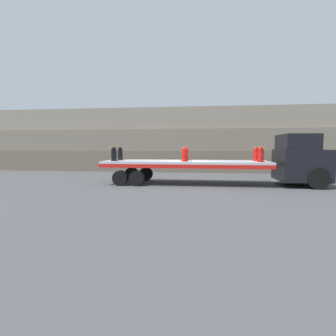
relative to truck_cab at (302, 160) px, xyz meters
The scene contains 13 objects.
ground_plane 6.36m from the truck_cab, behind, with size 120.00×120.00×0.00m, color #474749.
rock_cliff 10.26m from the truck_cab, 127.61° to the left, with size 60.00×3.30×5.32m.
truck_cab is the anchor object (origin of this frame).
flatbed_trailer 6.82m from the truck_cab, behind, with size 9.12×2.67×1.29m.
fire_hydrant_black_near_0 10.19m from the truck_cab, behind, with size 0.37×0.55×0.78m.
fire_hydrant_black_far_0 10.19m from the truck_cab, behind, with size 0.37×0.55×0.78m.
fire_hydrant_red_near_1 6.25m from the truck_cab, behind, with size 0.37×0.55×0.78m.
fire_hydrant_red_far_1 6.25m from the truck_cab, behind, with size 0.37×0.55×0.78m.
fire_hydrant_red_near_2 2.34m from the truck_cab, 165.91° to the right, with size 0.37×0.55×0.78m.
fire_hydrant_red_far_2 2.34m from the truck_cab, 165.91° to the left, with size 0.37×0.55×0.78m.
cargo_strap_rear 10.20m from the truck_cab, behind, with size 0.05×2.77×0.01m.
cargo_strap_middle 6.25m from the truck_cab, behind, with size 0.05×2.77×0.01m.
cargo_strap_front 2.36m from the truck_cab, behind, with size 0.05×2.77×0.01m.
Camera 1 is at (0.89, -14.70, 2.09)m, focal length 28.00 mm.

